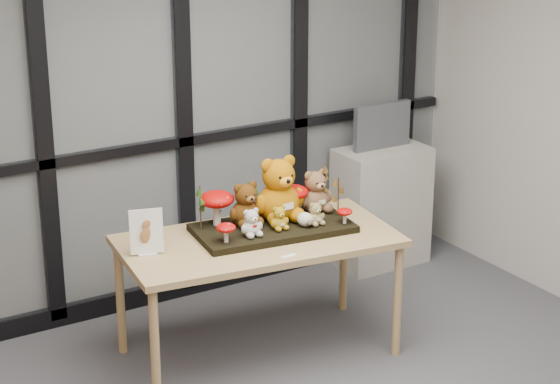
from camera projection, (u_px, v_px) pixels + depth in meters
room_shell at (356, 155)px, 3.93m from camera, size 5.00×5.00×5.00m
glass_partition at (114, 93)px, 6.01m from camera, size 4.90×0.06×2.78m
display_table at (258, 249)px, 5.70m from camera, size 1.63×0.96×0.72m
diorama_tray at (273, 228)px, 5.77m from camera, size 0.94×0.55×0.04m
bear_pooh_yellow at (278, 185)px, 5.78m from camera, size 0.35×0.33×0.42m
bear_brown_medium at (246, 202)px, 5.72m from camera, size 0.24×0.22×0.28m
bear_tan_back at (315, 189)px, 5.93m from camera, size 0.24×0.22×0.28m
bear_small_yellow at (279, 217)px, 5.68m from camera, size 0.13×0.12×0.15m
bear_white_bow at (251, 221)px, 5.58m from camera, size 0.15×0.14×0.18m
bear_beige_small at (316, 212)px, 5.75m from camera, size 0.13×0.12×0.15m
plush_cream_hedgehog at (305, 219)px, 5.73m from camera, size 0.08×0.07×0.09m
mushroom_back_left at (217, 207)px, 5.73m from camera, size 0.20×0.20×0.22m
mushroom_back_right at (294, 198)px, 5.90m from camera, size 0.18×0.18×0.20m
mushroom_front_left at (226, 232)px, 5.50m from camera, size 0.11×0.11×0.12m
mushroom_front_right at (345, 215)px, 5.78m from camera, size 0.09×0.09×0.10m
sprig_green_far_left at (201, 207)px, 5.67m from camera, size 0.05×0.05×0.25m
sprig_green_mid_left at (217, 207)px, 5.77m from camera, size 0.05×0.05×0.19m
sprig_dry_far_right at (325, 187)px, 5.94m from camera, size 0.05×0.05×0.30m
sprig_dry_mid_right at (338, 197)px, 5.86m from camera, size 0.05×0.05×0.24m
sprig_green_centre at (253, 199)px, 5.86m from camera, size 0.05×0.05×0.22m
sign_holder at (147, 234)px, 5.41m from camera, size 0.18×0.09×0.26m
label_card at (289, 256)px, 5.43m from camera, size 0.09×0.03×0.00m
cabinet at (381, 206)px, 7.06m from camera, size 0.63×0.37×0.84m
monitor at (382, 126)px, 6.88m from camera, size 0.44×0.05×0.31m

